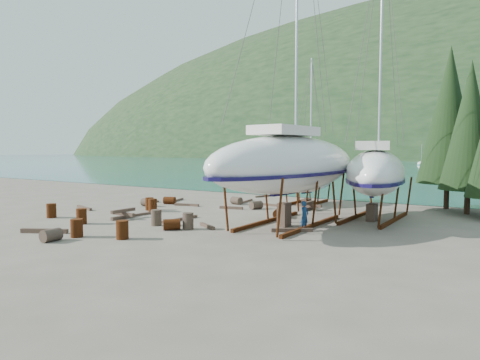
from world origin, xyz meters
The scene contains 43 objects.
ground centered at (0.00, 0.00, 0.00)m, with size 600.00×600.00×0.00m, color #5E574A.
far_house_left centered at (-60.00, 190.00, 2.92)m, with size 6.60×5.60×5.60m.
far_house_center centered at (-20.00, 190.00, 2.92)m, with size 6.60×5.60×5.60m.
cypress_near_right centered at (12.50, 12.00, 5.79)m, with size 3.60×3.60×10.00m.
cypress_back_left centered at (11.00, 14.00, 6.66)m, with size 4.14×4.14×11.50m.
moored_boat_left centered at (-30.00, 60.00, 0.39)m, with size 2.00×5.00×6.05m.
moored_boat_far centered at (-8.00, 110.00, 0.39)m, with size 2.00×5.00×6.05m.
large_sailboat_near centered at (4.58, 1.96, 3.44)m, with size 5.06×13.87×21.39m.
large_sailboat_far centered at (8.09, 6.30, 2.91)m, with size 5.91×11.72×17.81m.
small_sailboat_shore centered at (1.49, 11.40, 1.87)m, with size 2.87×7.25×11.31m.
worker centered at (6.04, 0.76, 0.78)m, with size 0.57×0.37×1.56m, color navy.
drum_0 centered at (-8.96, -3.85, 0.44)m, with size 0.58×0.58×0.88m, color #53240E.
drum_1 centered at (-2.63, -7.97, 0.29)m, with size 0.58×0.58×0.88m, color #2D2823.
drum_2 centered at (-7.42, 5.18, 0.29)m, with size 0.58×0.58×0.88m, color #53240E.
drum_3 centered at (-2.48, -6.72, 0.44)m, with size 0.58×0.58×0.88m, color #53240E.
drum_5 centered at (0.68, -2.19, 0.44)m, with size 0.58×0.58×0.88m, color #2D2823.
drum_6 centered at (2.90, 3.76, 0.29)m, with size 0.58×0.58×0.88m, color #53240E.
drum_7 centered at (-0.29, -5.82, 0.44)m, with size 0.58×0.58×0.88m, color #53240E.
drum_8 centered at (-6.31, 1.94, 0.44)m, with size 0.58×0.58×0.88m, color #53240E.
drum_9 centered at (-2.97, 7.91, 0.29)m, with size 0.58×0.58×0.88m, color #2D2823.
drum_11 centered at (-0.31, 6.43, 0.29)m, with size 0.58×0.58×0.88m, color #2D2823.
drum_12 centered at (0.09, -2.82, 0.29)m, with size 0.58×0.58×0.88m, color #53240E.
drum_13 centered at (-5.46, -4.25, 0.44)m, with size 0.58×0.58×0.88m, color #53240E.
drum_14 centered at (-5.56, 1.49, 0.44)m, with size 0.58×0.58×0.88m, color #53240E.
drum_15 centered at (-7.92, 3.30, 0.29)m, with size 0.58×0.58×0.88m, color #2D2823.
drum_17 centered at (-1.55, -2.28, 0.44)m, with size 0.58×0.58×0.88m, color #2D2823.
timber_0 centered at (-3.08, 9.56, 0.07)m, with size 0.14×2.41×0.14m, color #4E3B2D.
timber_1 centered at (5.63, 0.14, 0.10)m, with size 0.19×2.12×0.19m, color #4E3B2D.
timber_3 centered at (-5.04, -0.58, 0.07)m, with size 0.15×3.11×0.15m, color #4E3B2D.
timber_4 centered at (-5.59, 5.09, 0.09)m, with size 0.17×1.91×0.17m, color #4E3B2D.
timber_5 centered at (-1.57, -0.25, 0.08)m, with size 0.16×2.92×0.16m, color #4E3B2D.
timber_6 centered at (2.26, 9.19, 0.10)m, with size 0.19×1.90×0.19m, color #4E3B2D.
timber_7 centered at (1.24, -1.27, 0.09)m, with size 0.17×1.67×0.17m, color #4E3B2D.
timber_8 centered at (-1.80, 5.49, 0.09)m, with size 0.19×1.74×0.19m, color #4E3B2D.
timber_9 centered at (-3.73, 14.00, 0.08)m, with size 0.15×2.71×0.15m, color #4E3B2D.
timber_10 centered at (-0.24, 8.49, 0.08)m, with size 0.16×2.69×0.16m, color #4E3B2D.
timber_11 centered at (-5.65, 5.17, 0.08)m, with size 0.15×2.17×0.15m, color #4E3B2D.
timber_14 centered at (-10.57, -0.26, 0.09)m, with size 0.18×2.42×0.18m, color #4E3B2D.
timber_15 centered at (-8.18, 6.80, 0.07)m, with size 0.15×2.76×0.15m, color #4E3B2D.
timber_16 centered at (-4.71, -7.00, 0.11)m, with size 0.23×2.44×0.23m, color #4E3B2D.
timber_17 centered at (-9.82, 5.93, 0.08)m, with size 0.16×2.13×0.16m, color #4E3B2D.
timber_pile_fore centered at (-4.91, -1.68, 0.30)m, with size 1.80×1.80×0.60m.
timber_pile_aft centered at (3.01, 8.18, 0.30)m, with size 1.80×1.80×0.60m.
Camera 1 is at (15.26, -19.46, 4.19)m, focal length 32.00 mm.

